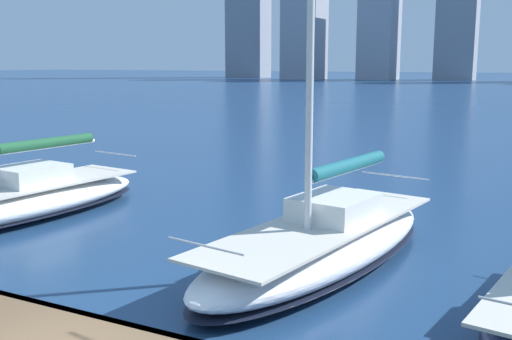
{
  "coord_description": "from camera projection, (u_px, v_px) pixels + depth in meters",
  "views": [
    {
      "loc": [
        -6.05,
        5.59,
        4.63
      ],
      "look_at": [
        0.11,
        -6.46,
        2.2
      ],
      "focal_mm": 42.0,
      "sensor_mm": 36.0,
      "label": 1
    }
  ],
  "objects": [
    {
      "name": "city_skyline",
      "position": [
        495.0,
        1.0,
        148.81
      ],
      "size": [
        174.65,
        20.78,
        54.83
      ],
      "color": "#A0A5B0",
      "rests_on": "ground"
    },
    {
      "name": "sailboat_teal",
      "position": [
        323.0,
        239.0,
        13.76
      ],
      "size": [
        4.03,
        9.23,
        12.82
      ],
      "color": "white",
      "rests_on": "ground"
    },
    {
      "name": "sailboat_forest",
      "position": [
        18.0,
        199.0,
        18.04
      ],
      "size": [
        3.8,
        9.12,
        11.08
      ],
      "color": "white",
      "rests_on": "ground"
    }
  ]
}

